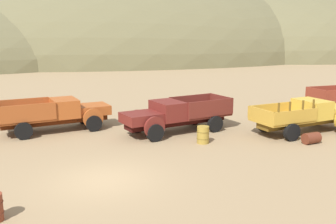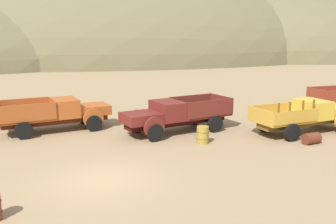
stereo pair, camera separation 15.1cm
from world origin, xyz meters
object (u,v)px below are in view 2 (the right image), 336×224
at_px(truck_faded_yellow, 310,115).
at_px(oil_drum_tipped, 311,138).
at_px(oil_drum_foreground, 203,135).
at_px(truck_oxblood, 170,116).
at_px(truck_oxide_orange, 62,113).

distance_m(truck_faded_yellow, oil_drum_tipped, 2.75).
bearing_deg(truck_faded_yellow, oil_drum_foreground, 175.00).
bearing_deg(truck_oxblood, oil_drum_tipped, 133.06).
xyz_separation_m(truck_oxblood, oil_drum_tipped, (6.34, -4.40, -0.72)).
bearing_deg(oil_drum_foreground, truck_oxide_orange, 142.95).
xyz_separation_m(truck_faded_yellow, oil_drum_foreground, (-6.92, -0.29, -0.55)).
xyz_separation_m(truck_oxide_orange, truck_oxblood, (5.89, -2.66, 0.00)).
distance_m(truck_oxblood, oil_drum_foreground, 2.76).
bearing_deg(truck_faded_yellow, truck_oxblood, 156.82).
bearing_deg(truck_faded_yellow, oil_drum_tipped, -132.87).
xyz_separation_m(oil_drum_foreground, oil_drum_tipped, (5.37, -1.88, -0.16)).
bearing_deg(truck_oxide_orange, truck_faded_yellow, -28.46).
bearing_deg(truck_oxide_orange, oil_drum_foreground, -45.98).
xyz_separation_m(truck_oxblood, truck_faded_yellow, (7.89, -2.23, -0.02)).
xyz_separation_m(truck_oxide_orange, truck_faded_yellow, (13.78, -4.89, -0.01)).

